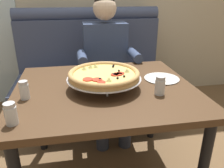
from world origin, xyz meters
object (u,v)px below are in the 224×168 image
(diner_main, at_px, (107,59))
(plate_near_left, at_px, (162,77))
(booth_bench, at_px, (92,80))
(shaker_parmesan, at_px, (11,115))
(pizza, at_px, (104,75))
(shaker_oregano, at_px, (160,87))
(dining_table, at_px, (105,99))
(shaker_pepper_flakes, at_px, (24,91))

(diner_main, bearing_deg, plate_near_left, -65.10)
(booth_bench, height_order, shaker_parmesan, booth_bench)
(pizza, xyz_separation_m, shaker_oregano, (0.31, -0.15, -0.04))
(diner_main, distance_m, plate_near_left, 0.68)
(dining_table, xyz_separation_m, diner_main, (0.12, 0.69, 0.07))
(diner_main, height_order, shaker_oregano, diner_main)
(diner_main, bearing_deg, booth_bench, 114.03)
(shaker_pepper_flakes, distance_m, shaker_parmesan, 0.27)
(pizza, height_order, shaker_oregano, pizza)
(shaker_pepper_flakes, relative_size, plate_near_left, 0.44)
(shaker_pepper_flakes, distance_m, shaker_oregano, 0.77)
(booth_bench, bearing_deg, plate_near_left, -65.36)
(booth_bench, relative_size, dining_table, 1.37)
(dining_table, distance_m, diner_main, 0.70)
(diner_main, distance_m, shaker_pepper_flakes, 0.97)
(diner_main, relative_size, shaker_parmesan, 12.02)
(diner_main, xyz_separation_m, shaker_pepper_flakes, (-0.59, -0.78, 0.06))
(pizza, bearing_deg, plate_near_left, 11.91)
(pizza, xyz_separation_m, shaker_parmesan, (-0.47, -0.33, -0.04))
(booth_bench, relative_size, shaker_oregano, 13.78)
(shaker_pepper_flakes, bearing_deg, shaker_parmesan, -92.92)
(booth_bench, xyz_separation_m, shaker_oregano, (0.30, -1.12, 0.37))
(diner_main, relative_size, plate_near_left, 5.32)
(booth_bench, xyz_separation_m, diner_main, (0.12, -0.27, 0.31))
(dining_table, relative_size, plate_near_left, 4.69)
(dining_table, height_order, shaker_oregano, shaker_oregano)
(booth_bench, xyz_separation_m, pizza, (-0.01, -0.97, 0.41))
(diner_main, height_order, plate_near_left, diner_main)
(plate_near_left, bearing_deg, shaker_oregano, -114.81)
(shaker_pepper_flakes, bearing_deg, pizza, 8.59)
(booth_bench, bearing_deg, dining_table, -90.00)
(shaker_pepper_flakes, bearing_deg, diner_main, 52.89)
(dining_table, xyz_separation_m, shaker_parmesan, (-0.48, -0.35, 0.13))
(diner_main, relative_size, pizza, 2.79)
(shaker_pepper_flakes, bearing_deg, dining_table, 10.61)
(booth_bench, distance_m, pizza, 1.06)
(plate_near_left, bearing_deg, booth_bench, 114.64)
(dining_table, bearing_deg, plate_near_left, 9.67)
(diner_main, relative_size, shaker_oregano, 11.44)
(shaker_parmesan, distance_m, plate_near_left, 0.98)
(pizza, relative_size, plate_near_left, 1.91)
(diner_main, bearing_deg, pizza, -100.23)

